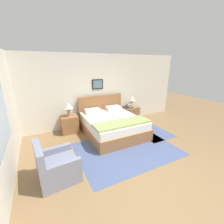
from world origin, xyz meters
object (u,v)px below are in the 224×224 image
Objects in this scene: bed at (112,125)px; armchair at (56,167)px; table_lamp_by_door at (132,99)px; nightstand_by_door at (131,113)px; table_lamp_near_window at (68,106)px; nightstand_near_window at (69,124)px.

bed reaches higher than armchair.
bed is at bearing 119.63° from armchair.
table_lamp_by_door reaches higher than armchair.
table_lamp_by_door is (-0.01, -0.03, 0.64)m from nightstand_by_door.
bed is at bearing -30.29° from table_lamp_near_window.
table_lamp_near_window is at bearing -179.40° from nightstand_by_door.
nightstand_near_window is 2.57m from table_lamp_by_door.
armchair is 1.71× the size of table_lamp_near_window.
bed is 4.21× the size of table_lamp_by_door.
nightstand_near_window is 1.20× the size of table_lamp_near_window.
table_lamp_by_door is at bearing -0.60° from nightstand_near_window.
nightstand_near_window is at bearing 99.72° from table_lamp_near_window.
table_lamp_near_window is 1.00× the size of table_lamp_by_door.
table_lamp_by_door is (1.24, 0.73, 0.61)m from bed.
table_lamp_by_door is (2.49, 0.00, 0.00)m from table_lamp_near_window.
table_lamp_by_door is at bearing 30.47° from bed.
armchair is 1.42× the size of nightstand_near_window.
armchair is at bearing -146.40° from nightstand_by_door.
nightstand_by_door is (3.21, 2.13, 0.01)m from armchair.
table_lamp_near_window is 2.49m from table_lamp_by_door.
nightstand_by_door is at bearing 0.60° from table_lamp_near_window.
table_lamp_near_window is (-2.50, -0.03, 0.64)m from nightstand_by_door.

